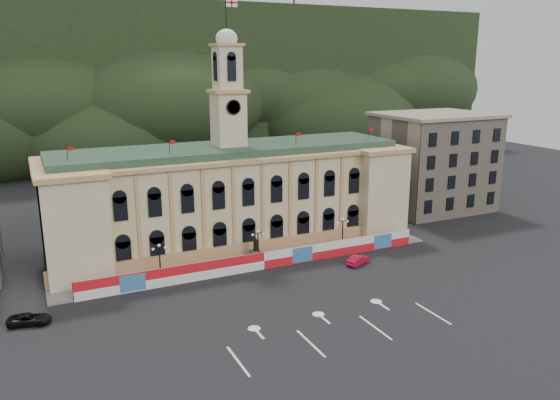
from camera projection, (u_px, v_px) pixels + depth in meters
name	position (u px, v px, depth m)	size (l,w,h in m)	color
ground	(316.00, 312.00, 63.00)	(260.00, 260.00, 0.00)	black
lane_markings	(339.00, 331.00, 58.62)	(26.00, 10.00, 0.02)	white
hill_ridge	(121.00, 91.00, 164.95)	(230.00, 80.00, 64.00)	black
city_hall	(231.00, 195.00, 85.24)	(56.20, 17.60, 37.10)	beige
side_building_right	(433.00, 161.00, 105.65)	(21.00, 17.00, 18.60)	tan
hoarding_fence	(264.00, 260.00, 75.90)	(50.00, 0.44, 2.50)	red
pavement	(256.00, 262.00, 78.51)	(56.00, 5.50, 0.16)	slate
statue	(255.00, 254.00, 78.45)	(1.40, 1.40, 3.72)	#595651
lamp_left	(160.00, 259.00, 71.29)	(1.96, 0.44, 5.15)	black
lamp_center	(258.00, 244.00, 77.11)	(1.96, 0.44, 5.15)	black
lamp_right	(343.00, 231.00, 82.94)	(1.96, 0.44, 5.15)	black
red_sedan	(358.00, 260.00, 77.74)	(4.34, 2.87, 1.35)	#A30B24
black_suv	(29.00, 319.00, 59.94)	(4.93, 3.15, 1.27)	black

